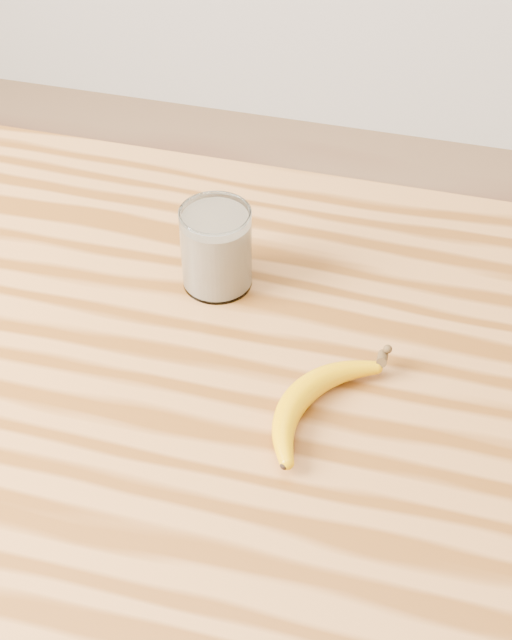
# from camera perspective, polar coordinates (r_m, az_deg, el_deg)

# --- Properties ---
(table) EXTENTS (1.20, 0.80, 0.90)m
(table) POSITION_cam_1_polar(r_m,az_deg,el_deg) (1.16, -8.24, -5.79)
(table) COLOR #A86D35
(table) RESTS_ON ground
(smoothie_glass) EXTENTS (0.09, 0.09, 0.11)m
(smoothie_glass) POSITION_cam_1_polar(r_m,az_deg,el_deg) (1.10, -2.55, 4.55)
(smoothie_glass) COLOR white
(smoothie_glass) RESTS_ON table
(banana) EXTENTS (0.18, 0.27, 0.03)m
(banana) POSITION_cam_1_polar(r_m,az_deg,el_deg) (0.98, 2.87, -4.75)
(banana) COLOR #D69600
(banana) RESTS_ON table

